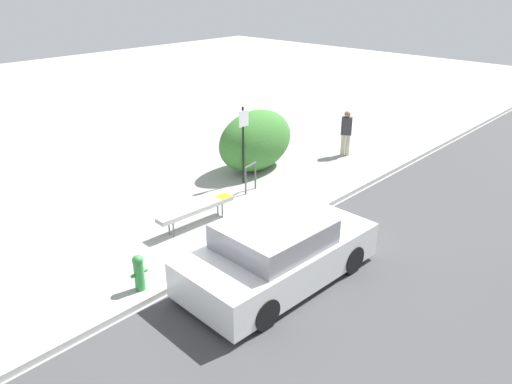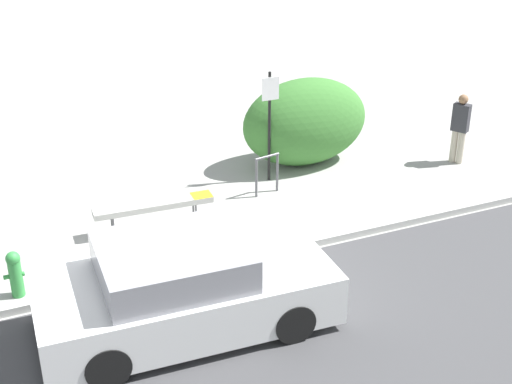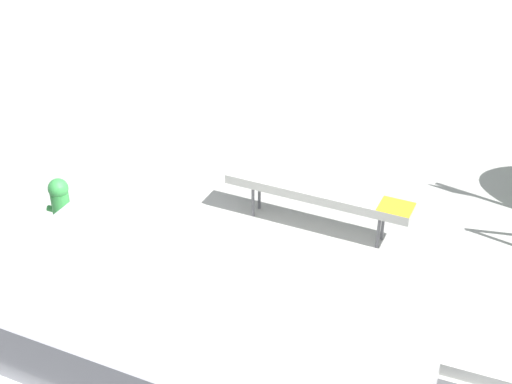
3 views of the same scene
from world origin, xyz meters
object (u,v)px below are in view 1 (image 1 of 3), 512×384
(parked_car_near, at_px, (278,253))
(pedestrian, at_px, (346,132))
(bike_rack, at_px, (251,175))
(sign_post, at_px, (243,138))
(fire_hydrant, at_px, (139,271))
(bench, at_px, (196,209))

(parked_car_near, bearing_deg, pedestrian, 26.74)
(bike_rack, distance_m, sign_post, 1.11)
(bike_rack, relative_size, fire_hydrant, 1.08)
(bench, distance_m, bike_rack, 2.49)
(sign_post, xyz_separation_m, fire_hydrant, (-5.30, -2.34, -0.98))
(bike_rack, relative_size, pedestrian, 0.53)
(bike_rack, height_order, parked_car_near, parked_car_near)
(pedestrian, distance_m, parked_car_near, 8.05)
(bench, xyz_separation_m, fire_hydrant, (-2.54, -1.25, -0.05))
(bench, height_order, sign_post, sign_post)
(bike_rack, distance_m, fire_hydrant, 5.28)
(fire_hydrant, bearing_deg, bench, 26.17)
(sign_post, relative_size, fire_hydrant, 3.01)
(sign_post, relative_size, pedestrian, 1.49)
(sign_post, xyz_separation_m, parked_car_near, (-3.20, -4.11, -0.76))
(bike_rack, bearing_deg, pedestrian, -2.69)
(bike_rack, relative_size, parked_car_near, 0.20)
(sign_post, height_order, pedestrian, sign_post)
(bike_rack, bearing_deg, parked_car_near, -129.34)
(bench, relative_size, fire_hydrant, 2.83)
(sign_post, xyz_separation_m, pedestrian, (4.13, -0.79, -0.56))
(bike_rack, bearing_deg, fire_hydrant, -160.61)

